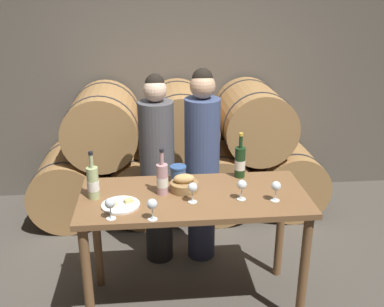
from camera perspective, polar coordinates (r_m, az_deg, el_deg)
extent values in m
plane|color=#4C473F|center=(3.57, 0.22, -18.35)|extent=(10.00, 10.00, 0.00)
cube|color=#60594F|center=(4.83, -2.15, 13.20)|extent=(10.00, 0.12, 3.20)
cylinder|color=#A87A47|center=(4.71, -15.16, -3.71)|extent=(0.69, 0.87, 0.69)
cylinder|color=#2D2D33|center=(4.47, -15.72, -5.22)|extent=(0.70, 0.02, 0.70)
cylinder|color=#2D2D33|center=(4.97, -14.67, -2.36)|extent=(0.70, 0.02, 0.70)
cylinder|color=#A87A47|center=(4.64, -6.12, -3.47)|extent=(0.69, 0.87, 0.69)
cylinder|color=#2D2D33|center=(4.39, -6.14, -4.99)|extent=(0.70, 0.02, 0.70)
cylinder|color=#2D2D33|center=(4.90, -6.09, -2.10)|extent=(0.70, 0.02, 0.70)
cylinder|color=#A87A47|center=(4.68, 2.99, -3.13)|extent=(0.69, 0.87, 0.69)
cylinder|color=#2D2D33|center=(4.43, 3.50, -4.61)|extent=(0.70, 0.02, 0.70)
cylinder|color=#2D2D33|center=(4.94, 2.53, -1.79)|extent=(0.70, 0.02, 0.70)
cylinder|color=#A87A47|center=(4.84, 11.71, -2.73)|extent=(0.69, 0.87, 0.69)
cylinder|color=#2D2D33|center=(4.60, 12.69, -4.14)|extent=(0.70, 0.02, 0.70)
cylinder|color=#2D2D33|center=(5.09, 10.83, -1.46)|extent=(0.70, 0.02, 0.70)
cylinder|color=#A87A47|center=(4.44, -11.21, 3.69)|extent=(0.69, 0.87, 0.69)
cylinder|color=#2D2D33|center=(4.18, -11.56, 2.53)|extent=(0.70, 0.02, 0.70)
cylinder|color=#2D2D33|center=(4.71, -10.91, 4.71)|extent=(0.70, 0.02, 0.70)
cylinder|color=#A87A47|center=(4.42, -1.62, 4.03)|extent=(0.69, 0.87, 0.69)
cylinder|color=#2D2D33|center=(4.16, -1.36, 2.89)|extent=(0.70, 0.02, 0.70)
cylinder|color=#2D2D33|center=(4.69, -1.85, 5.03)|extent=(0.70, 0.02, 0.70)
cylinder|color=#A87A47|center=(4.53, 7.79, 4.25)|extent=(0.69, 0.87, 0.69)
cylinder|color=#2D2D33|center=(4.27, 8.61, 3.15)|extent=(0.70, 0.02, 0.70)
cylinder|color=#2D2D33|center=(4.79, 7.06, 5.23)|extent=(0.70, 0.02, 0.70)
cylinder|color=brown|center=(3.10, -13.10, -15.91)|extent=(0.06, 0.06, 0.86)
cylinder|color=brown|center=(3.22, 14.00, -14.40)|extent=(0.06, 0.06, 0.86)
cylinder|color=brown|center=(3.57, -11.97, -10.37)|extent=(0.06, 0.06, 0.86)
cylinder|color=brown|center=(3.68, 11.14, -9.30)|extent=(0.06, 0.06, 0.86)
cube|color=brown|center=(3.08, 0.24, -5.62)|extent=(1.56, 0.69, 0.04)
cylinder|color=#232326|center=(3.86, -4.23, -8.06)|extent=(0.23, 0.23, 0.78)
cylinder|color=#4C4C51|center=(3.57, -4.53, 1.77)|extent=(0.28, 0.28, 0.62)
sphere|color=beige|center=(3.46, -4.72, 8.02)|extent=(0.18, 0.18, 0.18)
sphere|color=black|center=(3.46, -4.75, 8.87)|extent=(0.15, 0.15, 0.15)
cylinder|color=#2D334C|center=(3.88, 1.22, -7.78)|extent=(0.23, 0.23, 0.79)
cylinder|color=#3D4C75|center=(3.59, 1.30, 2.13)|extent=(0.28, 0.28, 0.62)
sphere|color=tan|center=(3.47, 1.36, 8.56)|extent=(0.20, 0.20, 0.20)
sphere|color=black|center=(3.47, 1.34, 9.49)|extent=(0.16, 0.16, 0.16)
cylinder|color=#193819|center=(3.32, 6.11, -1.12)|extent=(0.08, 0.08, 0.23)
cylinder|color=#193819|center=(3.27, 6.22, 1.48)|extent=(0.03, 0.03, 0.09)
cylinder|color=gold|center=(3.25, 6.26, 2.42)|extent=(0.03, 0.03, 0.02)
cylinder|color=white|center=(3.33, 6.10, -1.41)|extent=(0.08, 0.08, 0.07)
cylinder|color=#ADBC7F|center=(3.06, -12.45, -3.67)|extent=(0.08, 0.08, 0.22)
cylinder|color=#ADBC7F|center=(3.00, -12.68, -0.97)|extent=(0.03, 0.03, 0.09)
cylinder|color=black|center=(2.98, -12.77, 0.04)|extent=(0.03, 0.03, 0.02)
cylinder|color=white|center=(3.07, -12.42, -3.97)|extent=(0.08, 0.08, 0.07)
cylinder|color=#BC8E93|center=(3.05, -3.79, -3.30)|extent=(0.08, 0.08, 0.22)
cylinder|color=#BC8E93|center=(2.99, -3.86, -0.62)|extent=(0.03, 0.03, 0.09)
cylinder|color=black|center=(2.97, -3.89, 0.39)|extent=(0.03, 0.03, 0.02)
cylinder|color=white|center=(3.06, -3.78, -3.59)|extent=(0.08, 0.08, 0.07)
cylinder|color=#335693|center=(3.25, -1.75, -2.58)|extent=(0.11, 0.11, 0.12)
cylinder|color=#335693|center=(3.23, -1.76, -1.71)|extent=(0.12, 0.12, 0.01)
cylinder|color=olive|center=(3.12, -1.00, -4.21)|extent=(0.19, 0.19, 0.06)
ellipsoid|color=tan|center=(3.10, -1.01, -3.21)|extent=(0.15, 0.09, 0.07)
cylinder|color=white|center=(2.96, -9.05, -6.48)|extent=(0.25, 0.25, 0.01)
cube|color=#E0CC7F|center=(2.97, -8.04, -5.95)|extent=(0.07, 0.06, 0.02)
cube|color=beige|center=(2.94, -10.10, -6.39)|extent=(0.07, 0.06, 0.02)
cylinder|color=white|center=(2.83, -10.23, -8.11)|extent=(0.06, 0.06, 0.00)
cylinder|color=white|center=(2.81, -10.28, -7.41)|extent=(0.01, 0.01, 0.08)
sphere|color=white|center=(2.78, -10.37, -6.22)|extent=(0.07, 0.07, 0.07)
cylinder|color=white|center=(2.79, -5.03, -8.31)|extent=(0.06, 0.06, 0.00)
cylinder|color=white|center=(2.77, -5.05, -7.60)|extent=(0.01, 0.01, 0.08)
sphere|color=white|center=(2.74, -5.10, -6.40)|extent=(0.07, 0.07, 0.07)
cylinder|color=white|center=(2.98, 0.08, -6.15)|extent=(0.06, 0.06, 0.00)
cylinder|color=white|center=(2.96, 0.08, -5.47)|extent=(0.01, 0.01, 0.08)
sphere|color=white|center=(2.93, 0.08, -4.33)|extent=(0.07, 0.07, 0.07)
cylinder|color=white|center=(3.03, 6.28, -5.76)|extent=(0.06, 0.06, 0.00)
cylinder|color=white|center=(3.02, 6.31, -5.09)|extent=(0.01, 0.01, 0.08)
sphere|color=white|center=(2.99, 6.36, -3.96)|extent=(0.07, 0.07, 0.07)
cylinder|color=white|center=(3.05, 10.50, -5.87)|extent=(0.06, 0.06, 0.00)
cylinder|color=white|center=(3.03, 10.55, -5.20)|extent=(0.01, 0.01, 0.08)
sphere|color=white|center=(3.00, 10.63, -4.08)|extent=(0.07, 0.07, 0.07)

